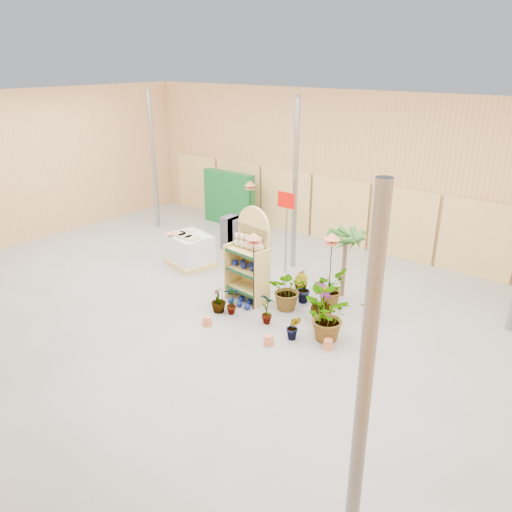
# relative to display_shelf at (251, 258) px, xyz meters

# --- Properties ---
(room) EXTENTS (15.20, 12.10, 4.70)m
(room) POSITION_rel_display_shelf_xyz_m (-0.32, -0.39, 1.20)
(room) COLOR gray
(room) RESTS_ON ground
(display_shelf) EXTENTS (0.99, 0.68, 2.23)m
(display_shelf) POSITION_rel_display_shelf_xyz_m (0.00, 0.00, 0.00)
(display_shelf) COLOR tan
(display_shelf) RESTS_ON ground
(teddy_bears) EXTENTS (0.83, 0.23, 0.36)m
(teddy_bears) POSITION_rel_display_shelf_xyz_m (0.03, -0.10, 0.39)
(teddy_bears) COLOR #C7B18B
(teddy_bears) RESTS_ON display_shelf
(gazing_balls_shelf) EXTENTS (0.82, 0.28, 0.16)m
(gazing_balls_shelf) POSITION_rel_display_shelf_xyz_m (-0.00, -0.13, -0.14)
(gazing_balls_shelf) COLOR navy
(gazing_balls_shelf) RESTS_ON display_shelf
(gazing_balls_floor) EXTENTS (0.63, 0.39, 0.15)m
(gazing_balls_floor) POSITION_rel_display_shelf_xyz_m (0.07, -0.44, -0.94)
(gazing_balls_floor) COLOR navy
(gazing_balls_floor) RESTS_ON ground
(pallet_stack) EXTENTS (1.41, 1.26, 0.91)m
(pallet_stack) POSITION_rel_display_shelf_xyz_m (-2.57, 0.52, -0.58)
(pallet_stack) COLOR tan
(pallet_stack) RESTS_ON ground
(charcoal_planters) EXTENTS (0.80, 0.50, 1.00)m
(charcoal_planters) POSITION_rel_display_shelf_xyz_m (-2.33, 2.16, -0.52)
(charcoal_planters) COLOR #323235
(charcoal_planters) RESTS_ON ground
(trellis_stock) EXTENTS (2.00, 0.30, 1.80)m
(trellis_stock) POSITION_rel_display_shelf_xyz_m (-4.12, 3.90, -0.12)
(trellis_stock) COLOR #115A23
(trellis_stock) RESTS_ON ground
(offer_sign) EXTENTS (0.50, 0.08, 2.20)m
(offer_sign) POSITION_rel_display_shelf_xyz_m (-0.22, 1.68, 0.55)
(offer_sign) COLOR gray
(offer_sign) RESTS_ON ground
(bird_table_front) EXTENTS (0.34, 0.34, 1.85)m
(bird_table_front) POSITION_rel_display_shelf_xyz_m (0.42, -0.43, 0.70)
(bird_table_front) COLOR black
(bird_table_front) RESTS_ON ground
(bird_table_right) EXTENTS (0.34, 0.34, 1.80)m
(bird_table_right) POSITION_rel_display_shelf_xyz_m (1.68, 0.71, 0.65)
(bird_table_right) COLOR black
(bird_table_right) RESTS_ON ground
(bird_table_back) EXTENTS (0.34, 0.34, 1.83)m
(bird_table_back) POSITION_rel_display_shelf_xyz_m (-2.69, 3.28, 0.68)
(bird_table_back) COLOR black
(bird_table_back) RESTS_ON ground
(palm) EXTENTS (0.70, 0.70, 1.75)m
(palm) POSITION_rel_display_shelf_xyz_m (1.63, 1.44, 0.47)
(palm) COLOR brown
(palm) RESTS_ON ground
(potted_plant_0) EXTENTS (0.44, 0.42, 0.69)m
(potted_plant_0) POSITION_rel_display_shelf_xyz_m (0.17, -0.90, -0.67)
(potted_plant_0) COLOR #27581E
(potted_plant_0) RESTS_ON ground
(potted_plant_2) EXTENTS (1.11, 1.07, 0.95)m
(potted_plant_2) POSITION_rel_display_shelf_xyz_m (1.00, 0.09, -0.54)
(potted_plant_2) COLOR #27581E
(potted_plant_2) RESTS_ON ground
(potted_plant_3) EXTENTS (0.53, 0.53, 0.88)m
(potted_plant_3) POSITION_rel_display_shelf_xyz_m (1.91, 0.04, -0.58)
(potted_plant_3) COLOR #27581E
(potted_plant_3) RESTS_ON ground
(potted_plant_4) EXTENTS (0.41, 0.50, 0.82)m
(potted_plant_4) POSITION_rel_display_shelf_xyz_m (2.70, 0.78, -0.61)
(potted_plant_4) COLOR #27581E
(potted_plant_4) RESTS_ON ground
(potted_plant_5) EXTENTS (0.39, 0.32, 0.69)m
(potted_plant_5) POSITION_rel_display_shelf_xyz_m (1.06, 0.57, -0.68)
(potted_plant_5) COLOR #27581E
(potted_plant_5) RESTS_ON ground
(potted_plant_6) EXTENTS (0.82, 0.90, 0.85)m
(potted_plant_6) POSITION_rel_display_shelf_xyz_m (1.63, 0.84, -0.59)
(potted_plant_6) COLOR #27581E
(potted_plant_6) RESTS_ON ground
(potted_plant_7) EXTENTS (0.40, 0.40, 0.59)m
(potted_plant_7) POSITION_rel_display_shelf_xyz_m (-0.13, -1.00, -0.72)
(potted_plant_7) COLOR #27581E
(potted_plant_7) RESTS_ON ground
(potted_plant_8) EXTENTS (0.40, 0.29, 0.73)m
(potted_plant_8) POSITION_rel_display_shelf_xyz_m (1.05, -0.75, -0.65)
(potted_plant_8) COLOR #27581E
(potted_plant_8) RESTS_ON ground
(potted_plant_9) EXTENTS (0.37, 0.34, 0.55)m
(potted_plant_9) POSITION_rel_display_shelf_xyz_m (1.85, -0.93, -0.74)
(potted_plant_9) COLOR #27581E
(potted_plant_9) RESTS_ON ground
(potted_plant_10) EXTENTS (1.09, 1.00, 1.03)m
(potted_plant_10) POSITION_rel_display_shelf_xyz_m (2.33, -0.55, -0.50)
(potted_plant_10) COLOR #27581E
(potted_plant_10) RESTS_ON ground
(potted_plant_11) EXTENTS (0.43, 0.43, 0.57)m
(potted_plant_11) POSITION_rel_display_shelf_xyz_m (0.73, 1.01, -0.73)
(potted_plant_11) COLOR #27581E
(potted_plant_11) RESTS_ON ground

